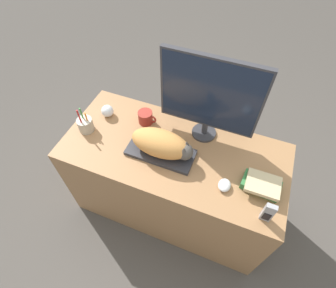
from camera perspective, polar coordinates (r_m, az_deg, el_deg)
name	(u,v)px	position (r m, az deg, el deg)	size (l,w,h in m)	color
ground_plane	(157,238)	(2.07, -2.40, -19.84)	(12.00, 12.00, 0.00)	#4C4742
desk	(173,180)	(1.86, 1.05, -7.90)	(1.35, 0.62, 0.71)	#9E7047
keyboard	(161,152)	(1.53, -1.62, -1.82)	(0.40, 0.18, 0.02)	#2D2D33
cat	(163,144)	(1.46, -1.18, 0.00)	(0.37, 0.17, 0.15)	#D18C47
monitor	(210,96)	(1.43, 9.08, 10.21)	(0.56, 0.15, 0.55)	#333338
computer_mouse	(224,185)	(1.44, 12.18, -8.76)	(0.07, 0.08, 0.04)	silver
coffee_mug	(146,117)	(1.68, -4.86, 5.81)	(0.12, 0.09, 0.08)	#9E2D23
pen_cup	(86,125)	(1.70, -17.52, 4.05)	(0.09, 0.09, 0.19)	#B2A893
baseball	(107,111)	(1.76, -13.06, 7.03)	(0.08, 0.08, 0.08)	silver
phone	(268,213)	(1.37, 20.94, -13.80)	(0.05, 0.03, 0.14)	#99999E
book_stack	(262,185)	(1.48, 19.72, -8.35)	(0.21, 0.15, 0.07)	#2D6B38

